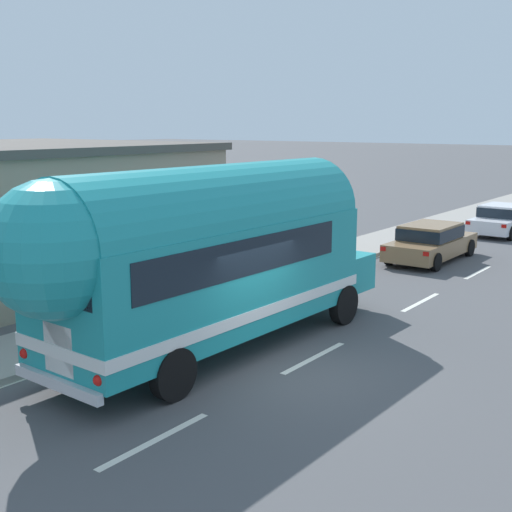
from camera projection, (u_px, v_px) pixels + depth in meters
name	position (u px, v px, depth m)	size (l,w,h in m)	color
ground_plane	(286.00, 372.00, 13.53)	(300.00, 300.00, 0.00)	#4C4C4F
lane_markings	(415.00, 257.00, 25.14)	(4.09, 80.00, 0.01)	silver
sidewalk_slab	(324.00, 259.00, 24.40)	(2.42, 90.00, 0.15)	gray
painted_bus	(202.00, 252.00, 14.03)	(2.75, 10.57, 4.12)	teal
car_lead	(431.00, 241.00, 24.42)	(1.94, 4.77, 1.37)	olive
car_second	(503.00, 218.00, 30.23)	(2.04, 4.42, 1.37)	white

